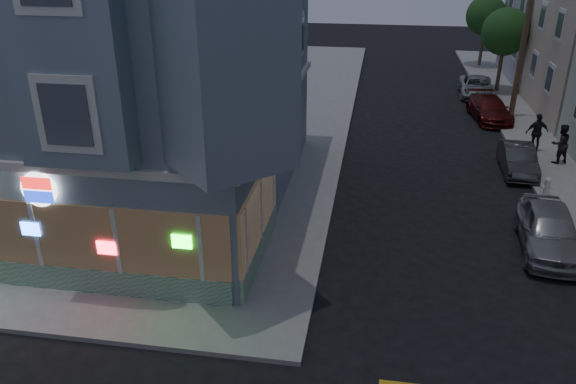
% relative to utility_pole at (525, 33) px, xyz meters
% --- Properties ---
extents(sidewalk_nw, '(33.00, 42.00, 0.15)m').
position_rel_utility_pole_xyz_m(sidewalk_nw, '(-25.50, -1.00, -4.72)').
color(sidewalk_nw, gray).
rests_on(sidewalk_nw, ground).
extents(corner_building, '(14.60, 14.60, 11.40)m').
position_rel_utility_pole_xyz_m(corner_building, '(-18.00, -13.02, 1.02)').
color(corner_building, slate).
rests_on(corner_building, sidewalk_nw).
extents(utility_pole, '(2.20, 0.30, 9.00)m').
position_rel_utility_pole_xyz_m(utility_pole, '(0.00, 0.00, 0.00)').
color(utility_pole, '#4C3826').
rests_on(utility_pole, sidewalk_ne).
extents(street_tree_near, '(3.00, 3.00, 5.30)m').
position_rel_utility_pole_xyz_m(street_tree_near, '(0.20, 6.00, -0.86)').
color(street_tree_near, '#4C3826').
rests_on(street_tree_near, sidewalk_ne).
extents(street_tree_far, '(3.00, 3.00, 5.30)m').
position_rel_utility_pole_xyz_m(street_tree_far, '(0.20, 14.00, -0.86)').
color(street_tree_far, '#4C3826').
rests_on(street_tree_far, sidewalk_ne).
extents(pedestrian_a, '(1.06, 0.95, 1.80)m').
position_rel_utility_pole_xyz_m(pedestrian_a, '(0.67, -7.10, -3.74)').
color(pedestrian_a, black).
rests_on(pedestrian_a, sidewalk_ne).
extents(pedestrian_b, '(1.12, 0.61, 1.82)m').
position_rel_utility_pole_xyz_m(pedestrian_b, '(0.01, -5.62, -3.74)').
color(pedestrian_b, black).
rests_on(pedestrian_b, sidewalk_ne).
extents(parked_car_a, '(2.16, 4.54, 1.50)m').
position_rel_utility_pole_xyz_m(parked_car_a, '(-1.70, -15.10, -4.05)').
color(parked_car_a, '#93969A').
rests_on(parked_car_a, ground).
extents(parked_car_b, '(1.43, 3.76, 1.23)m').
position_rel_utility_pole_xyz_m(parked_car_b, '(-1.30, -8.22, -4.18)').
color(parked_car_b, '#35383A').
rests_on(parked_car_b, ground).
extents(parked_car_c, '(2.32, 4.63, 1.29)m').
position_rel_utility_pole_xyz_m(parked_car_c, '(-1.30, -0.39, -4.15)').
color(parked_car_c, '#541313').
rests_on(parked_car_c, ground).
extents(parked_car_d, '(2.30, 4.56, 1.24)m').
position_rel_utility_pole_xyz_m(parked_car_d, '(-1.30, 4.81, -4.18)').
color(parked_car_d, '#A5ABAF').
rests_on(parked_car_d, ground).
extents(traffic_signal, '(0.68, 0.60, 5.38)m').
position_rel_utility_pole_xyz_m(traffic_signal, '(-11.78, -19.14, -1.01)').
color(traffic_signal, black).
rests_on(traffic_signal, sidewalk_nw).
extents(fire_hydrant, '(0.42, 0.24, 0.73)m').
position_rel_utility_pole_xyz_m(fire_hydrant, '(-0.70, -10.85, -4.26)').
color(fire_hydrant, silver).
rests_on(fire_hydrant, sidewalk_ne).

